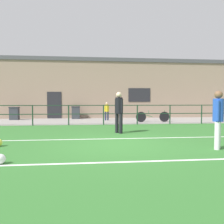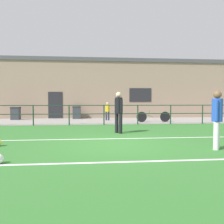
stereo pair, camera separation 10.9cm
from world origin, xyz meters
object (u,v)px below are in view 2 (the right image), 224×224
Objects in this scene: player_striker at (217,116)px; trash_bin_1 at (16,113)px; player_goalkeeper at (119,110)px; bicycle_parked_1 at (153,117)px; spectator_child at (107,110)px; trash_bin_0 at (77,112)px.

player_striker is 14.19m from trash_bin_1.
player_goalkeeper reaches higher than bicycle_parked_1.
player_striker is at bearing -177.47° from player_goalkeeper.
bicycle_parked_1 is at bearing 32.88° from player_striker.
player_goalkeeper is 5.59m from bicycle_parked_1.
player_striker reaches higher than trash_bin_1.
player_striker is at bearing 84.23° from spectator_child.
player_striker reaches higher than trash_bin_0.
trash_bin_0 is 4.41m from trash_bin_1.
player_goalkeeper reaches higher than trash_bin_0.
player_goalkeeper is 1.84× the size of trash_bin_0.
spectator_child reaches higher than trash_bin_0.
trash_bin_1 is (-9.49, 2.76, 0.13)m from bicycle_parked_1.
spectator_child is (-2.35, 9.82, -0.20)m from player_striker.
trash_bin_0 is at bearing 147.60° from bicycle_parked_1.
spectator_child is (0.02, 6.34, -0.25)m from player_goalkeeper.
trash_bin_0 is (-2.24, 1.65, -0.24)m from spectator_child.
spectator_child is at bearing -36.32° from trash_bin_0.
bicycle_parked_1 is at bearing -63.00° from player_goalkeeper.
player_goalkeeper is 1.06× the size of player_striker.
spectator_child is at bearing 49.91° from player_striker.
player_goalkeeper is 1.38× the size of spectator_child.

